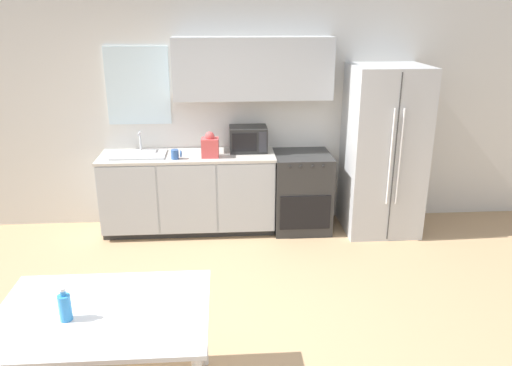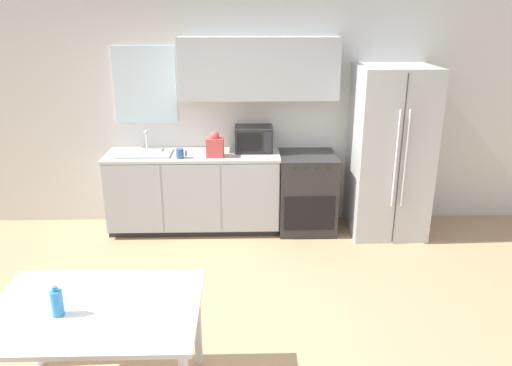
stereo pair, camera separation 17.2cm
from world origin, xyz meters
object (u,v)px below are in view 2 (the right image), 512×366
object	(u,v)px
refrigerator	(390,152)
coffee_mug	(181,153)
dining_table	(96,320)
oven_range	(307,192)
drink_bottle	(57,302)
microwave	(254,139)

from	to	relation	value
refrigerator	coffee_mug	xyz separation A→B (m)	(-2.34, -0.08, 0.03)
coffee_mug	dining_table	distance (m)	2.66
oven_range	refrigerator	xyz separation A→B (m)	(0.91, -0.07, 0.50)
oven_range	drink_bottle	size ratio (longest dim) A/B	4.23
dining_table	drink_bottle	distance (m)	0.27
oven_range	dining_table	xyz separation A→B (m)	(-1.66, -2.78, 0.20)
oven_range	microwave	bearing A→B (deg)	168.41
oven_range	drink_bottle	world-z (taller)	drink_bottle
refrigerator	drink_bottle	bearing A→B (deg)	-134.70
coffee_mug	refrigerator	bearing A→B (deg)	2.07
refrigerator	oven_range	bearing A→B (deg)	175.81
refrigerator	dining_table	distance (m)	3.75
oven_range	microwave	xyz separation A→B (m)	(-0.61, 0.13, 0.61)
coffee_mug	drink_bottle	xyz separation A→B (m)	(-0.42, -2.70, -0.15)
oven_range	coffee_mug	distance (m)	1.52
microwave	coffee_mug	bearing A→B (deg)	-161.08
coffee_mug	dining_table	size ratio (longest dim) A/B	0.09
dining_table	coffee_mug	bearing A→B (deg)	84.87
microwave	drink_bottle	distance (m)	3.23
drink_bottle	coffee_mug	bearing A→B (deg)	81.10
oven_range	coffee_mug	size ratio (longest dim) A/B	7.70
microwave	drink_bottle	xyz separation A→B (m)	(-1.23, -2.98, -0.24)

